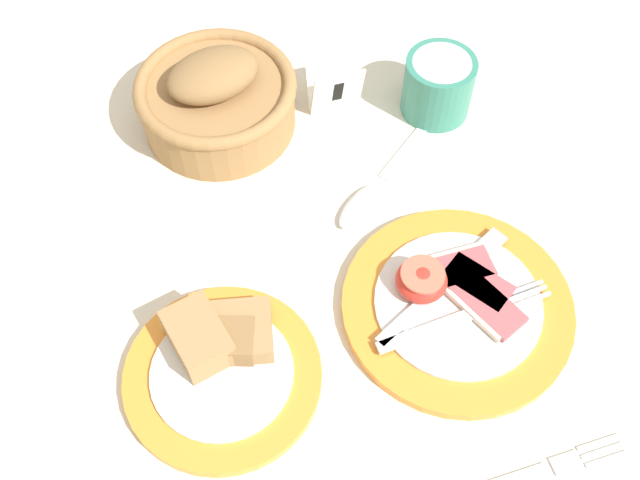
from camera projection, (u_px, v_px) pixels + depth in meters
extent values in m
plane|color=beige|center=(357.00, 328.00, 0.75)|extent=(3.00, 3.00, 0.00)
cylinder|color=orange|center=(457.00, 306.00, 0.75)|extent=(0.23, 0.23, 0.01)
cylinder|color=silver|center=(458.00, 302.00, 0.75)|extent=(0.17, 0.17, 0.00)
cube|color=#BC5156|center=(477.00, 283.00, 0.75)|extent=(0.07, 0.08, 0.01)
cube|color=beige|center=(469.00, 294.00, 0.74)|extent=(0.05, 0.06, 0.01)
cube|color=#BC5156|center=(485.00, 302.00, 0.74)|extent=(0.07, 0.09, 0.01)
cube|color=beige|center=(473.00, 311.00, 0.73)|extent=(0.05, 0.07, 0.01)
cube|color=#BC5156|center=(454.00, 271.00, 0.76)|extent=(0.08, 0.04, 0.01)
cube|color=beige|center=(448.00, 257.00, 0.77)|extent=(0.07, 0.02, 0.01)
ellipsoid|color=red|center=(421.00, 280.00, 0.74)|extent=(0.05, 0.05, 0.03)
cylinder|color=#DB664C|center=(423.00, 274.00, 0.73)|extent=(0.04, 0.04, 0.00)
cube|color=silver|center=(428.00, 330.00, 0.72)|extent=(0.11, 0.03, 0.00)
cube|color=silver|center=(495.00, 306.00, 0.74)|extent=(0.03, 0.02, 0.00)
cube|color=silver|center=(531.00, 300.00, 0.74)|extent=(0.04, 0.01, 0.00)
cube|color=silver|center=(527.00, 294.00, 0.75)|extent=(0.04, 0.01, 0.00)
cube|color=silver|center=(523.00, 287.00, 0.75)|extent=(0.04, 0.01, 0.00)
cube|color=silver|center=(417.00, 311.00, 0.73)|extent=(0.10, 0.07, 0.00)
cube|color=#9EA0A5|center=(477.00, 255.00, 0.77)|extent=(0.08, 0.06, 0.00)
cylinder|color=orange|center=(223.00, 376.00, 0.71)|extent=(0.19, 0.19, 0.01)
cylinder|color=silver|center=(222.00, 373.00, 0.70)|extent=(0.14, 0.14, 0.00)
cube|color=olive|center=(221.00, 340.00, 0.71)|extent=(0.07, 0.05, 0.03)
cube|color=#9E7A4C|center=(198.00, 337.00, 0.70)|extent=(0.07, 0.08, 0.03)
cube|color=#9E7A4C|center=(239.00, 332.00, 0.71)|extent=(0.07, 0.07, 0.02)
cylinder|color=#337F6B|center=(438.00, 86.00, 0.88)|extent=(0.08, 0.08, 0.07)
cylinder|color=white|center=(442.00, 65.00, 0.85)|extent=(0.07, 0.07, 0.01)
cylinder|color=olive|center=(218.00, 105.00, 0.87)|extent=(0.18, 0.18, 0.06)
torus|color=olive|center=(215.00, 87.00, 0.84)|extent=(0.19, 0.19, 0.02)
ellipsoid|color=olive|center=(213.00, 75.00, 0.83)|extent=(0.12, 0.10, 0.04)
cube|color=white|center=(337.00, 93.00, 0.87)|extent=(0.06, 0.03, 0.07)
cube|color=white|center=(331.00, 78.00, 0.88)|extent=(0.06, 0.03, 0.07)
cube|color=black|center=(338.00, 92.00, 0.87)|extent=(0.01, 0.01, 0.04)
cube|color=silver|center=(407.00, 148.00, 0.87)|extent=(0.09, 0.08, 0.01)
ellipsoid|color=silver|center=(359.00, 206.00, 0.82)|extent=(0.07, 0.07, 0.01)
cube|color=silver|center=(566.00, 462.00, 0.67)|extent=(0.03, 0.02, 0.01)
cube|color=silver|center=(607.00, 458.00, 0.67)|extent=(0.04, 0.01, 0.00)
cube|color=silver|center=(603.00, 450.00, 0.68)|extent=(0.04, 0.01, 0.00)
cube|color=silver|center=(599.00, 442.00, 0.68)|extent=(0.04, 0.01, 0.00)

